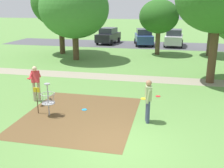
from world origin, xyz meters
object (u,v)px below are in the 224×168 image
at_px(disc_golf_basket, 47,98).
at_px(tree_mid_left, 74,9).
at_px(tree_far_center, 214,8).
at_px(player_foreground_watching, 148,99).
at_px(tree_near_right, 159,17).
at_px(parked_car_center_left, 144,37).
at_px(frisbee_by_tee, 84,110).
at_px(parked_car_leftmost, 108,36).
at_px(tree_mid_center, 60,3).
at_px(player_throwing, 36,81).
at_px(frisbee_near_basket, 158,96).
at_px(parked_car_center_right, 174,38).

distance_m(disc_golf_basket, tree_mid_left, 12.16).
bearing_deg(tree_far_center, player_foreground_watching, -105.27).
height_order(tree_near_right, parked_car_center_left, tree_near_right).
height_order(frisbee_by_tee, tree_mid_left, tree_mid_left).
relative_size(player_foreground_watching, tree_far_center, 0.28).
distance_m(disc_golf_basket, parked_car_leftmost, 21.52).
height_order(tree_near_right, tree_far_center, tree_far_center).
relative_size(tree_near_right, parked_car_leftmost, 1.12).
distance_m(tree_mid_center, parked_car_center_left, 10.58).
distance_m(tree_near_right, parked_car_center_left, 6.47).
xyz_separation_m(player_foreground_watching, player_throwing, (-5.37, 1.24, 0.02)).
xyz_separation_m(tree_near_right, parked_car_leftmost, (-6.08, 6.13, -2.48)).
height_order(frisbee_near_basket, parked_car_center_right, parked_car_center_right).
bearing_deg(tree_mid_center, player_throwing, -72.83).
bearing_deg(player_throwing, parked_car_center_left, 80.91).
distance_m(player_foreground_watching, tree_far_center, 16.20).
height_order(tree_near_right, tree_mid_center, tree_mid_center).
xyz_separation_m(tree_near_right, tree_far_center, (4.60, 0.28, 0.75)).
bearing_deg(parked_car_leftmost, tree_mid_center, -109.64).
height_order(tree_near_right, tree_mid_left, tree_mid_left).
bearing_deg(tree_mid_left, tree_mid_center, 131.94).
height_order(player_throwing, tree_near_right, tree_near_right).
bearing_deg(parked_car_leftmost, frisbee_by_tee, -79.80).
distance_m(disc_golf_basket, frisbee_near_basket, 5.57).
relative_size(player_throwing, parked_car_center_left, 0.38).
bearing_deg(tree_far_center, player_throwing, -124.16).
distance_m(tree_far_center, parked_car_center_left, 9.00).
bearing_deg(tree_mid_center, tree_near_right, 9.18).
distance_m(tree_mid_center, parked_car_center_right, 13.03).
xyz_separation_m(frisbee_near_basket, parked_car_center_left, (-2.52, 17.59, 0.91)).
relative_size(frisbee_by_tee, tree_mid_center, 0.03).
bearing_deg(player_throwing, player_foreground_watching, -13.02).
height_order(disc_golf_basket, parked_car_center_left, parked_car_center_left).
height_order(player_throwing, parked_car_center_left, parked_car_center_left).
distance_m(tree_mid_left, parked_car_center_left, 11.16).
relative_size(disc_golf_basket, player_foreground_watching, 0.81).
relative_size(tree_mid_center, parked_car_center_right, 1.58).
bearing_deg(disc_golf_basket, player_foreground_watching, 3.16).
distance_m(tree_near_right, parked_car_center_right, 6.37).
bearing_deg(tree_near_right, tree_mid_center, -170.82).
distance_m(disc_golf_basket, frisbee_by_tee, 1.74).
distance_m(frisbee_by_tee, parked_car_center_left, 20.10).
bearing_deg(parked_car_center_right, tree_far_center, -60.25).
bearing_deg(disc_golf_basket, parked_car_leftmost, 96.38).
bearing_deg(parked_car_leftmost, frisbee_near_basket, -69.42).
bearing_deg(parked_car_center_right, parked_car_leftmost, 176.56).
bearing_deg(parked_car_center_right, disc_golf_basket, -103.98).
bearing_deg(frisbee_near_basket, tree_far_center, 72.20).
height_order(disc_golf_basket, parked_car_leftmost, parked_car_leftmost).
bearing_deg(player_foreground_watching, parked_car_center_left, 96.21).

